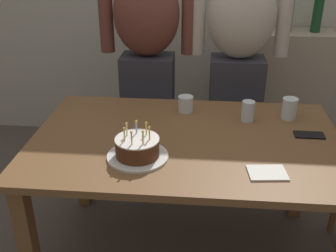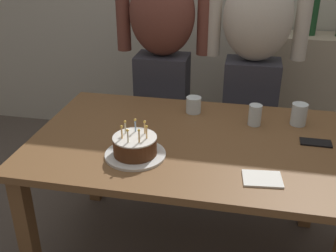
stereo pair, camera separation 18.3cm
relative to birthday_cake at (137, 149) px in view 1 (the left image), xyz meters
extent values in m
cube|color=brown|center=(0.21, 0.21, -0.06)|extent=(1.50, 0.96, 0.03)
cube|color=brown|center=(-0.47, -0.20, -0.43)|extent=(0.07, 0.07, 0.70)
cube|color=brown|center=(-0.47, 0.62, -0.43)|extent=(0.07, 0.07, 0.70)
cube|color=brown|center=(0.89, 0.62, -0.43)|extent=(0.07, 0.07, 0.70)
cylinder|color=white|center=(0.00, 0.00, -0.04)|extent=(0.27, 0.27, 0.01)
cylinder|color=#512D19|center=(0.00, 0.00, 0.01)|extent=(0.19, 0.19, 0.08)
cylinder|color=silver|center=(0.00, 0.00, 0.05)|extent=(0.19, 0.19, 0.01)
cylinder|color=#EAB266|center=(-0.05, -0.02, 0.08)|extent=(0.01, 0.01, 0.05)
sphere|color=#F9C64C|center=(-0.05, -0.02, 0.11)|extent=(0.01, 0.01, 0.01)
cylinder|color=beige|center=(-0.01, -0.05, 0.08)|extent=(0.01, 0.01, 0.05)
sphere|color=#F9C64C|center=(-0.01, -0.05, 0.11)|extent=(0.01, 0.01, 0.01)
cylinder|color=#EAB266|center=(0.03, -0.04, 0.08)|extent=(0.01, 0.01, 0.05)
sphere|color=#F9C64C|center=(0.03, -0.04, 0.11)|extent=(0.01, 0.01, 0.01)
cylinder|color=#EAB266|center=(0.05, 0.00, 0.08)|extent=(0.01, 0.01, 0.05)
sphere|color=#F9C64C|center=(0.05, 0.00, 0.11)|extent=(0.01, 0.01, 0.01)
cylinder|color=#EAB266|center=(0.04, 0.04, 0.08)|extent=(0.01, 0.01, 0.05)
sphere|color=#F9C64C|center=(0.04, 0.04, 0.11)|extent=(0.01, 0.01, 0.01)
cylinder|color=#93B7DB|center=(-0.01, 0.05, 0.08)|extent=(0.01, 0.01, 0.05)
sphere|color=#F9C64C|center=(-0.01, 0.05, 0.11)|extent=(0.01, 0.01, 0.01)
cylinder|color=beige|center=(-0.05, 0.03, 0.08)|extent=(0.01, 0.01, 0.05)
sphere|color=#F9C64C|center=(-0.05, 0.03, 0.11)|extent=(0.01, 0.01, 0.01)
cylinder|color=silver|center=(0.52, 0.43, 0.01)|extent=(0.07, 0.07, 0.11)
cylinder|color=silver|center=(0.19, 0.52, 0.00)|extent=(0.08, 0.08, 0.09)
cylinder|color=silver|center=(0.74, 0.48, 0.01)|extent=(0.08, 0.08, 0.11)
cube|color=black|center=(0.80, 0.28, -0.04)|extent=(0.15, 0.07, 0.01)
cube|color=white|center=(0.55, -0.08, -0.04)|extent=(0.17, 0.13, 0.01)
cube|color=#33333D|center=(-0.09, 0.97, -0.32)|extent=(0.34, 0.23, 0.92)
ellipsoid|color=brown|center=(-0.09, 0.97, 0.40)|extent=(0.41, 0.27, 0.52)
cylinder|color=brown|center=(0.17, 1.00, 0.37)|extent=(0.09, 0.09, 0.44)
cylinder|color=brown|center=(-0.35, 1.00, 0.37)|extent=(0.09, 0.09, 0.44)
cube|color=#33333D|center=(0.49, 0.97, -0.32)|extent=(0.34, 0.23, 0.92)
ellipsoid|color=beige|center=(0.49, 0.97, 0.40)|extent=(0.41, 0.27, 0.52)
cylinder|color=beige|center=(0.75, 1.00, 0.37)|extent=(0.09, 0.09, 0.44)
cylinder|color=beige|center=(0.23, 1.00, 0.37)|extent=(0.09, 0.09, 0.44)
cylinder|color=brown|center=(1.08, 0.47, -0.56)|extent=(0.04, 0.04, 0.45)
cube|color=tan|center=(0.88, 1.54, -0.30)|extent=(0.74, 0.30, 0.97)
cylinder|color=#194723|center=(0.67, 1.54, 0.29)|extent=(0.06, 0.06, 0.21)
cylinder|color=#194723|center=(0.88, 1.54, 0.31)|extent=(0.07, 0.07, 0.26)
cylinder|color=#194723|center=(1.09, 1.54, 0.31)|extent=(0.07, 0.07, 0.25)
camera|label=1|loc=(0.27, -1.52, 0.87)|focal=42.99mm
camera|label=2|loc=(0.45, -1.49, 0.87)|focal=42.99mm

